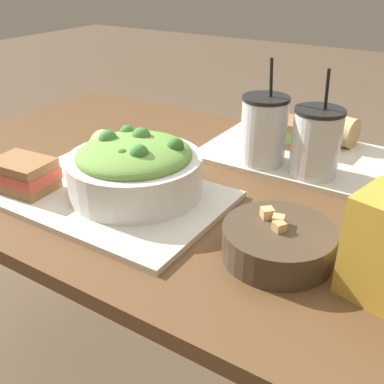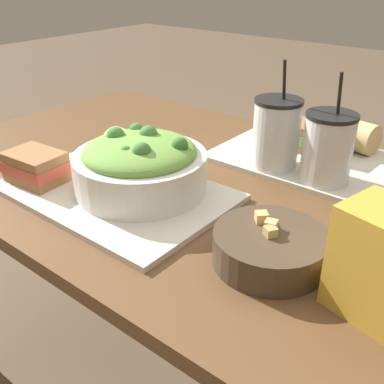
# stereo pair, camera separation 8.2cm
# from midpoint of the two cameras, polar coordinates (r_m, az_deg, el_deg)

# --- Properties ---
(dining_table) EXTENTS (1.38, 0.82, 0.73)m
(dining_table) POSITION_cam_midpoint_polar(r_m,az_deg,el_deg) (1.04, -1.93, -3.18)
(dining_table) COLOR brown
(dining_table) RESTS_ON ground_plane
(tray_near) EXTENTS (0.46, 0.31, 0.01)m
(tray_near) POSITION_cam_midpoint_polar(r_m,az_deg,el_deg) (0.93, -12.84, -0.56)
(tray_near) COLOR beige
(tray_near) RESTS_ON dining_table
(tray_far) EXTENTS (0.46, 0.31, 0.01)m
(tray_far) POSITION_cam_midpoint_polar(r_m,az_deg,el_deg) (1.11, 11.57, 4.48)
(tray_far) COLOR beige
(tray_far) RESTS_ON dining_table
(salad_bowl) EXTENTS (0.27, 0.27, 0.12)m
(salad_bowl) POSITION_cam_midpoint_polar(r_m,az_deg,el_deg) (0.90, -9.88, 3.11)
(salad_bowl) COLOR white
(salad_bowl) RESTS_ON tray_near
(soup_bowl) EXTENTS (0.18, 0.18, 0.07)m
(soup_bowl) POSITION_cam_midpoint_polar(r_m,az_deg,el_deg) (0.73, 7.69, -6.33)
(soup_bowl) COLOR #473828
(soup_bowl) RESTS_ON dining_table
(sandwich_near) EXTENTS (0.13, 0.10, 0.06)m
(sandwich_near) POSITION_cam_midpoint_polar(r_m,az_deg,el_deg) (0.98, -22.86, 2.01)
(sandwich_near) COLOR olive
(sandwich_near) RESTS_ON tray_near
(baguette_near) EXTENTS (0.13, 0.08, 0.07)m
(baguette_near) POSITION_cam_midpoint_polar(r_m,az_deg,el_deg) (1.02, -11.34, 4.98)
(baguette_near) COLOR tan
(baguette_near) RESTS_ON tray_near
(sandwich_far) EXTENTS (0.14, 0.10, 0.06)m
(sandwich_far) POSITION_cam_midpoint_polar(r_m,az_deg,el_deg) (1.14, 11.31, 7.22)
(sandwich_far) COLOR olive
(sandwich_far) RESTS_ON tray_far
(baguette_far) EXTENTS (0.13, 0.10, 0.07)m
(baguette_far) POSITION_cam_midpoint_polar(r_m,az_deg,el_deg) (1.18, 15.55, 7.72)
(baguette_far) COLOR tan
(baguette_far) RESTS_ON tray_far
(drink_cup_dark) EXTENTS (0.11, 0.11, 0.24)m
(drink_cup_dark) POSITION_cam_midpoint_polar(r_m,az_deg,el_deg) (1.02, 6.81, 7.50)
(drink_cup_dark) COLOR silver
(drink_cup_dark) RESTS_ON tray_far
(drink_cup_red) EXTENTS (0.11, 0.11, 0.23)m
(drink_cup_red) POSITION_cam_midpoint_polar(r_m,az_deg,el_deg) (0.98, 13.14, 5.87)
(drink_cup_red) COLOR silver
(drink_cup_red) RESTS_ON tray_far
(napkin_folded) EXTENTS (0.15, 0.14, 0.00)m
(napkin_folded) POSITION_cam_midpoint_polar(r_m,az_deg,el_deg) (1.09, -6.95, 4.01)
(napkin_folded) COLOR white
(napkin_folded) RESTS_ON dining_table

